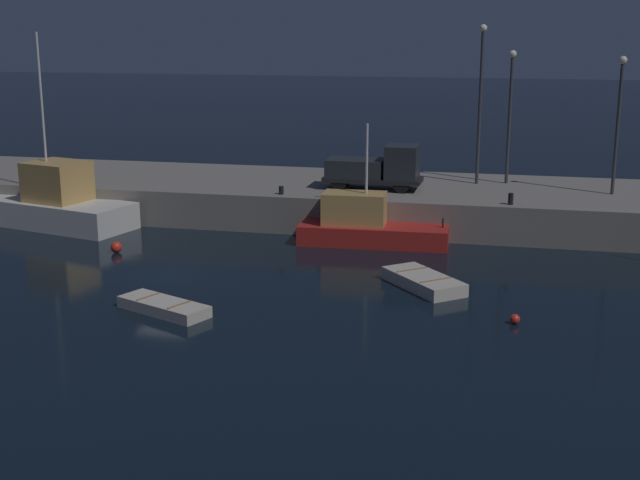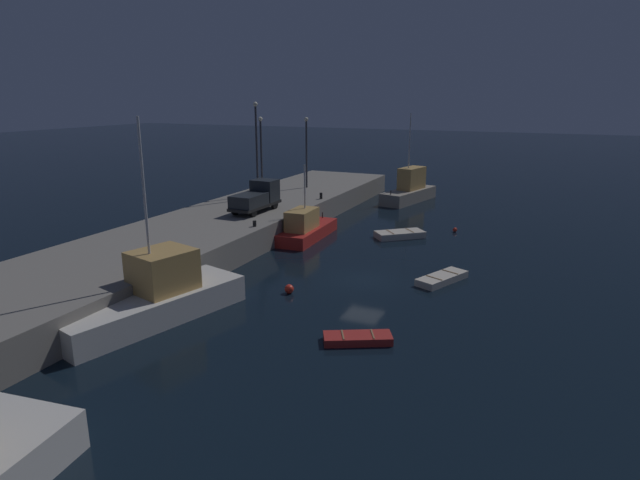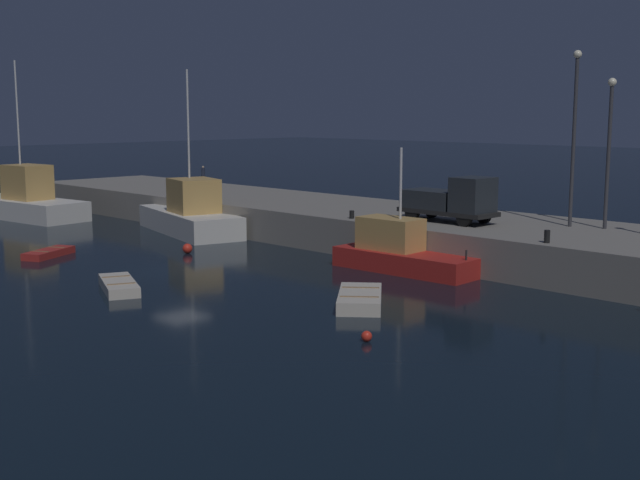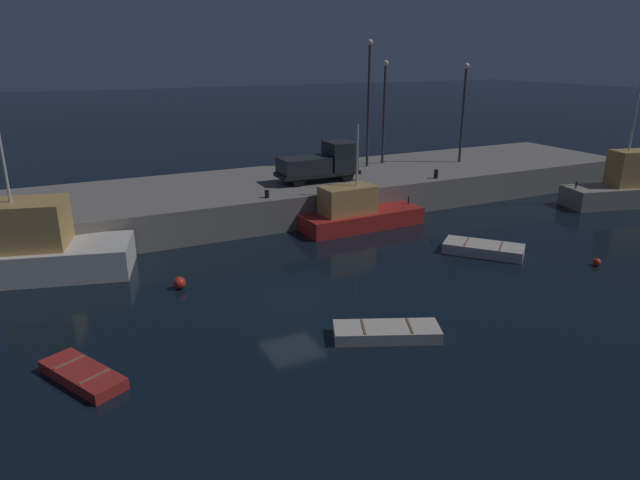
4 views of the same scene
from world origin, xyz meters
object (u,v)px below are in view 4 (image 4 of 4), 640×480
mooring_buoy_mid (179,283)px  lamp_post_east (384,104)px  fishing_boat_white (21,252)px  lamp_post_west (369,95)px  bollard_west (267,194)px  dinghy_red_small (387,332)px  dinghy_orange_near (83,375)px  fishing_boat_blue (628,186)px  rowboat_white_mid (483,249)px  bollard_central (436,174)px  utility_truck (321,163)px  lamp_post_central (464,105)px  mooring_buoy_near (597,262)px  fishing_trawler_red (357,213)px

mooring_buoy_mid → lamp_post_east: lamp_post_east is taller
fishing_boat_white → mooring_buoy_mid: size_ratio=19.37×
mooring_buoy_mid → lamp_post_east: size_ratio=0.07×
lamp_post_west → lamp_post_east: bearing=16.5°
fishing_boat_white → bollard_west: fishing_boat_white is taller
dinghy_red_small → lamp_post_west: lamp_post_west is taller
dinghy_orange_near → lamp_post_west: lamp_post_west is taller
mooring_buoy_mid → dinghy_orange_near: bearing=-126.8°
fishing_boat_blue → dinghy_red_small: bearing=-160.6°
rowboat_white_mid → lamp_post_east: bearing=78.2°
dinghy_red_small → bollard_central: (13.53, 14.86, 2.17)m
fishing_boat_white → dinghy_orange_near: bearing=-81.0°
lamp_post_west → lamp_post_east: size_ratio=1.19×
fishing_boat_blue → utility_truck: 22.24m
bollard_west → lamp_post_central: bearing=12.9°
rowboat_white_mid → utility_truck: (-4.00, 11.93, 3.06)m
rowboat_white_mid → mooring_buoy_near: size_ratio=10.93×
dinghy_red_small → lamp_post_east: size_ratio=0.55×
mooring_buoy_near → mooring_buoy_mid: mooring_buoy_mid is taller
fishing_boat_blue → fishing_boat_white: fishing_boat_white is taller
fishing_boat_white → bollard_west: 13.63m
rowboat_white_mid → lamp_post_central: bearing=55.6°
rowboat_white_mid → lamp_post_west: bearing=84.3°
dinghy_red_small → lamp_post_east: (13.19, 21.33, 6.45)m
dinghy_orange_near → lamp_post_central: lamp_post_central is taller
mooring_buoy_near → fishing_trawler_red: bearing=124.5°
rowboat_white_mid → bollard_central: 10.03m
fishing_boat_blue → mooring_buoy_mid: size_ratio=17.34×
lamp_post_east → bollard_central: bearing=-87.0°
dinghy_orange_near → rowboat_white_mid: rowboat_white_mid is taller
fishing_trawler_red → lamp_post_central: bearing=25.1°
lamp_post_west → lamp_post_central: (7.62, -1.74, -0.87)m
dinghy_orange_near → utility_truck: size_ratio=0.63×
fishing_boat_white → lamp_post_central: size_ratio=1.47×
mooring_buoy_near → utility_truck: utility_truck is taller
dinghy_red_small → bollard_west: 15.08m
fishing_boat_white → dinghy_red_small: 18.33m
bollard_central → lamp_post_east: bearing=93.0°
mooring_buoy_mid → lamp_post_central: bearing=23.2°
dinghy_orange_near → fishing_boat_white: bearing=99.0°
mooring_buoy_near → bollard_central: bearing=91.8°
fishing_trawler_red → fishing_boat_white: 18.76m
fishing_trawler_red → rowboat_white_mid: 8.26m
rowboat_white_mid → bollard_central: bearing=68.5°
utility_truck → dinghy_red_small: bearing=-108.6°
fishing_boat_white → lamp_post_west: lamp_post_west is taller
fishing_boat_white → mooring_buoy_near: 28.98m
lamp_post_west → bollard_west: size_ratio=20.23×
mooring_buoy_mid → mooring_buoy_near: bearing=-18.2°
rowboat_white_mid → lamp_post_east: lamp_post_east is taller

